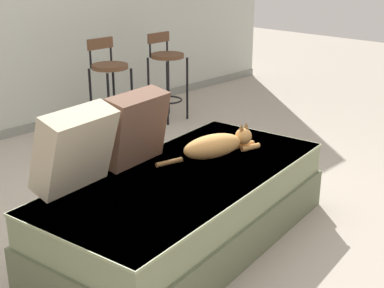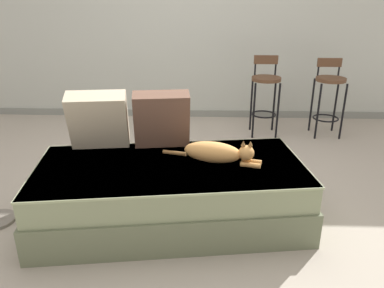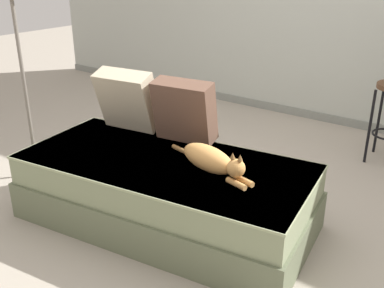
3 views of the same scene
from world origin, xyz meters
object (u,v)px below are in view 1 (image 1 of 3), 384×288
Objects in this scene: bar_stool_near_window at (110,79)px; throw_pillow_corner at (75,149)px; couch at (187,207)px; throw_pillow_middle at (135,128)px; bar_stool_by_doorway at (167,68)px; cat at (217,145)px.

throw_pillow_corner is at bearing -132.45° from bar_stool_near_window.
throw_pillow_middle reaches higher than couch.
throw_pillow_corner is 0.48m from throw_pillow_middle.
throw_pillow_corner is 2.81m from bar_stool_by_doorway.
throw_pillow_corner is 0.66× the size of cat.
throw_pillow_corner is 0.53× the size of bar_stool_by_doorway.
couch is 2.20× the size of bar_stool_near_window.
couch is 2.81× the size of cat.
throw_pillow_middle is 0.63× the size of cat.
throw_pillow_corner is (-0.57, 0.28, 0.46)m from couch.
bar_stool_by_doorway is at bearing 54.27° from cat.
bar_stool_near_window is (0.61, 1.88, 0.03)m from cat.
throw_pillow_corner is at bearing 154.06° from couch.
cat is at bearing -34.32° from throw_pillow_middle.
bar_stool_near_window reaches higher than throw_pillow_middle.
cat is 1.98m from bar_stool_near_window.
throw_pillow_corner is 0.51× the size of bar_stool_near_window.
couch is at bearing -25.94° from throw_pillow_corner.
couch is 4.46× the size of throw_pillow_middle.
throw_pillow_corner reaches higher than bar_stool_by_doorway.
throw_pillow_corner reaches higher than couch.
throw_pillow_middle is at bearing 145.68° from cat.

